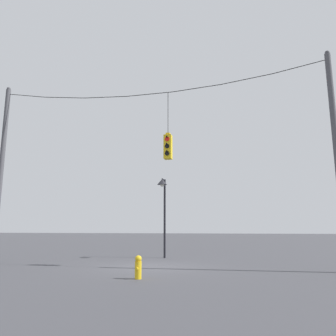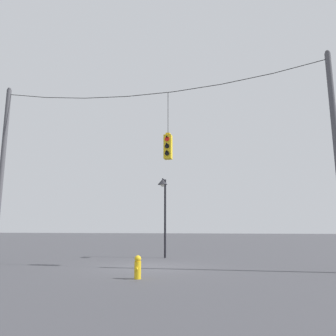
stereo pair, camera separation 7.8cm
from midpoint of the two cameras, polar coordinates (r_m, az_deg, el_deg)
ground_plane at (r=14.66m, az=-3.38°, el=-16.84°), size 200.00×200.00×0.00m
utility_pole_left at (r=18.65m, az=-26.88°, el=-0.46°), size 0.24×0.24×9.04m
span_wire at (r=15.94m, az=-3.08°, el=13.58°), size 15.65×0.03×0.81m
traffic_light_over_intersection at (r=14.77m, az=0.15°, el=3.78°), size 0.34×0.58×3.17m
street_lamp at (r=18.70m, az=-0.67°, el=-4.70°), size 0.55×0.94×4.46m
fire_hydrant at (r=11.28m, az=-5.10°, el=-16.79°), size 0.22×0.30×0.75m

